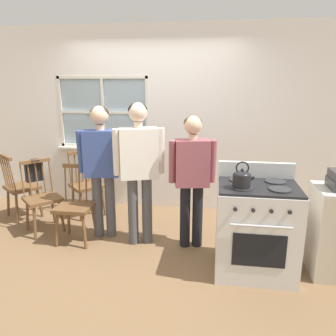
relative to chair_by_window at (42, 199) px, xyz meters
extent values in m
plane|color=brown|center=(1.29, -0.29, -0.44)|extent=(16.00, 16.00, 0.00)
cube|color=white|center=(-1.06, 1.11, 0.91)|extent=(1.70, 0.06, 2.70)
cube|color=white|center=(2.84, 1.11, 0.91)|extent=(3.30, 0.06, 2.70)
cube|color=white|center=(0.49, 1.11, 0.02)|extent=(1.40, 0.06, 0.92)
cube|color=white|center=(0.49, 1.11, 1.90)|extent=(1.40, 0.06, 0.71)
cube|color=silver|center=(0.49, 1.03, 0.47)|extent=(1.46, 0.10, 0.03)
cube|color=#9EB7C6|center=(0.49, 1.12, 1.01)|extent=(1.34, 0.01, 1.00)
cube|color=silver|center=(0.49, 1.09, 1.01)|extent=(0.04, 0.02, 1.06)
cube|color=silver|center=(0.49, 1.09, 1.01)|extent=(1.40, 0.02, 0.04)
cube|color=silver|center=(-0.19, 1.09, 1.01)|extent=(0.04, 0.03, 1.06)
cube|color=silver|center=(1.17, 1.09, 1.01)|extent=(0.04, 0.03, 1.06)
cube|color=silver|center=(0.49, 1.09, 1.53)|extent=(1.40, 0.03, 0.04)
cube|color=silver|center=(0.49, 1.09, 0.50)|extent=(1.40, 0.03, 0.04)
cube|color=brown|center=(0.02, -0.01, 0.00)|extent=(0.58, 0.58, 0.04)
cylinder|color=brown|center=(0.01, -0.25, -0.23)|extent=(0.05, 0.09, 0.42)
cylinder|color=brown|center=(0.25, 0.00, -0.23)|extent=(0.09, 0.05, 0.42)
cylinder|color=brown|center=(-0.22, -0.03, -0.23)|extent=(0.09, 0.05, 0.42)
cylinder|color=brown|center=(0.02, 0.22, -0.23)|extent=(0.05, 0.09, 0.42)
cylinder|color=brown|center=(-0.23, -0.03, 0.23)|extent=(0.06, 0.06, 0.45)
cylinder|color=brown|center=(-0.17, 0.04, 0.23)|extent=(0.06, 0.06, 0.45)
cylinder|color=brown|center=(-0.11, 0.10, 0.23)|extent=(0.06, 0.06, 0.45)
cylinder|color=brown|center=(-0.05, 0.17, 0.23)|extent=(0.06, 0.06, 0.45)
cylinder|color=brown|center=(0.02, 0.23, 0.23)|extent=(0.06, 0.06, 0.45)
cube|color=brown|center=(-0.11, 0.10, 0.47)|extent=(0.29, 0.30, 0.04)
cube|color=brown|center=(0.37, 0.60, 0.00)|extent=(0.58, 0.58, 0.04)
cylinder|color=brown|center=(0.35, 0.37, -0.23)|extent=(0.05, 0.09, 0.42)
cylinder|color=brown|center=(0.60, 0.60, -0.23)|extent=(0.09, 0.05, 0.42)
cylinder|color=brown|center=(0.13, 0.60, -0.23)|extent=(0.09, 0.05, 0.42)
cylinder|color=brown|center=(0.38, 0.83, -0.23)|extent=(0.05, 0.09, 0.42)
cylinder|color=brown|center=(0.12, 0.60, 0.23)|extent=(0.06, 0.06, 0.45)
cylinder|color=brown|center=(0.18, 0.66, 0.23)|extent=(0.06, 0.06, 0.45)
cylinder|color=brown|center=(0.25, 0.72, 0.23)|extent=(0.06, 0.06, 0.45)
cylinder|color=brown|center=(0.31, 0.79, 0.23)|extent=(0.06, 0.06, 0.45)
cylinder|color=brown|center=(0.38, 0.85, 0.23)|extent=(0.06, 0.06, 0.45)
cube|color=brown|center=(0.25, 0.72, 0.47)|extent=(0.30, 0.29, 0.04)
cube|color=brown|center=(0.54, -0.22, 0.00)|extent=(0.42, 0.40, 0.04)
cylinder|color=brown|center=(0.37, -0.38, -0.23)|extent=(0.07, 0.07, 0.42)
cylinder|color=brown|center=(0.71, -0.38, -0.23)|extent=(0.07, 0.07, 0.42)
cylinder|color=brown|center=(0.37, -0.06, -0.23)|extent=(0.07, 0.07, 0.42)
cylinder|color=brown|center=(0.71, -0.06, -0.23)|extent=(0.07, 0.07, 0.42)
cylinder|color=brown|center=(0.36, -0.05, 0.23)|extent=(0.02, 0.06, 0.45)
cylinder|color=brown|center=(0.45, -0.05, 0.23)|extent=(0.02, 0.06, 0.45)
cylinder|color=brown|center=(0.54, -0.05, 0.23)|extent=(0.02, 0.06, 0.45)
cylinder|color=brown|center=(0.63, -0.05, 0.23)|extent=(0.02, 0.06, 0.45)
cylinder|color=brown|center=(0.72, -0.05, 0.23)|extent=(0.02, 0.06, 0.45)
cube|color=brown|center=(0.54, -0.05, 0.47)|extent=(0.38, 0.04, 0.04)
cube|color=brown|center=(-0.52, 0.39, 0.00)|extent=(0.58, 0.57, 0.04)
cylinder|color=brown|center=(-0.29, 0.42, -0.23)|extent=(0.09, 0.06, 0.42)
cylinder|color=brown|center=(-0.56, 0.62, -0.23)|extent=(0.06, 0.09, 0.42)
cylinder|color=brown|center=(-0.49, 0.16, -0.23)|extent=(0.06, 0.09, 0.42)
cylinder|color=brown|center=(-0.76, 0.37, -0.23)|extent=(0.09, 0.06, 0.42)
cylinder|color=brown|center=(-0.48, 0.15, 0.23)|extent=(0.05, 0.06, 0.45)
cylinder|color=brown|center=(-0.56, 0.20, 0.23)|extent=(0.05, 0.06, 0.45)
cylinder|color=brown|center=(-0.63, 0.26, 0.23)|extent=(0.05, 0.06, 0.45)
cylinder|color=brown|center=(-0.70, 0.31, 0.23)|extent=(0.05, 0.06, 0.45)
cylinder|color=brown|center=(-0.77, 0.37, 0.23)|extent=(0.05, 0.06, 0.45)
cube|color=brown|center=(-0.63, 0.26, 0.47)|extent=(0.33, 0.26, 0.04)
cylinder|color=#4C4C51|center=(0.76, -0.04, -0.04)|extent=(0.12, 0.12, 0.79)
cylinder|color=#4C4C51|center=(0.92, -0.02, -0.04)|extent=(0.12, 0.12, 0.79)
cube|color=#384C8E|center=(0.84, -0.03, 0.63)|extent=(0.44, 0.27, 0.56)
cylinder|color=#384C8E|center=(0.60, -0.09, 0.65)|extent=(0.09, 0.12, 0.52)
cylinder|color=#384C8E|center=(1.08, -0.01, 0.65)|extent=(0.09, 0.12, 0.52)
cylinder|color=beige|center=(0.84, -0.03, 0.94)|extent=(0.10, 0.10, 0.07)
sphere|color=beige|center=(0.84, -0.03, 1.08)|extent=(0.22, 0.22, 0.22)
ellipsoid|color=#332319|center=(0.84, -0.01, 1.10)|extent=(0.22, 0.22, 0.18)
cylinder|color=#4C4C51|center=(1.25, -0.17, -0.03)|extent=(0.12, 0.12, 0.82)
cylinder|color=#4C4C51|center=(1.40, -0.12, -0.03)|extent=(0.12, 0.12, 0.82)
cube|color=white|center=(1.33, -0.14, 0.67)|extent=(0.48, 0.34, 0.58)
cylinder|color=white|center=(1.09, -0.24, 0.69)|extent=(0.11, 0.13, 0.53)
cylinder|color=white|center=(1.57, -0.08, 0.69)|extent=(0.11, 0.13, 0.53)
cylinder|color=beige|center=(1.33, -0.14, 0.99)|extent=(0.10, 0.10, 0.07)
sphere|color=beige|center=(1.33, -0.14, 1.13)|extent=(0.21, 0.21, 0.21)
ellipsoid|color=black|center=(1.32, -0.13, 1.15)|extent=(0.21, 0.21, 0.17)
cylinder|color=black|center=(1.86, -0.14, -0.06)|extent=(0.12, 0.12, 0.75)
cylinder|color=black|center=(2.01, -0.12, -0.06)|extent=(0.12, 0.12, 0.75)
cube|color=#934C56|center=(1.94, -0.13, 0.58)|extent=(0.41, 0.28, 0.53)
cylinder|color=#934C56|center=(1.72, -0.19, 0.60)|extent=(0.10, 0.12, 0.49)
cylinder|color=#934C56|center=(2.16, -0.11, 0.60)|extent=(0.10, 0.12, 0.49)
cylinder|color=beige|center=(1.94, -0.13, 0.87)|extent=(0.10, 0.10, 0.06)
sphere|color=beige|center=(1.94, -0.13, 1.00)|extent=(0.20, 0.20, 0.20)
ellipsoid|color=brown|center=(1.93, -0.12, 1.02)|extent=(0.20, 0.20, 0.16)
cube|color=silver|center=(2.62, -0.57, 0.01)|extent=(0.78, 0.64, 0.90)
cube|color=black|center=(2.62, -0.57, 0.47)|extent=(0.77, 0.61, 0.02)
cylinder|color=#2D2D30|center=(2.44, -0.70, 0.49)|extent=(0.20, 0.20, 0.02)
cylinder|color=#2D2D30|center=(2.79, -0.70, 0.49)|extent=(0.20, 0.20, 0.02)
cylinder|color=#2D2D30|center=(2.44, -0.44, 0.49)|extent=(0.20, 0.20, 0.02)
cylinder|color=#2D2D30|center=(2.79, -0.44, 0.49)|extent=(0.20, 0.20, 0.02)
cube|color=silver|center=(2.62, -0.28, 0.56)|extent=(0.78, 0.06, 0.16)
cube|color=black|center=(2.62, -0.89, -0.04)|extent=(0.48, 0.01, 0.32)
cylinder|color=silver|center=(2.62, -0.92, 0.21)|extent=(0.55, 0.02, 0.02)
cylinder|color=#232326|center=(2.38, -0.90, 0.35)|extent=(0.04, 0.02, 0.04)
cylinder|color=#232326|center=(2.54, -0.90, 0.35)|extent=(0.04, 0.02, 0.04)
cylinder|color=#232326|center=(2.70, -0.90, 0.35)|extent=(0.04, 0.02, 0.04)
cylinder|color=#232326|center=(2.85, -0.90, 0.35)|extent=(0.04, 0.02, 0.04)
cylinder|color=black|center=(2.44, -0.70, 0.56)|extent=(0.17, 0.17, 0.12)
ellipsoid|color=black|center=(2.44, -0.70, 0.62)|extent=(0.16, 0.16, 0.07)
sphere|color=black|center=(2.44, -0.70, 0.66)|extent=(0.03, 0.03, 0.03)
cylinder|color=black|center=(2.52, -0.70, 0.58)|extent=(0.08, 0.03, 0.07)
torus|color=black|center=(2.44, -0.70, 0.68)|extent=(0.12, 0.01, 0.12)
cylinder|color=beige|center=(0.43, 1.02, 0.53)|extent=(0.11, 0.11, 0.09)
cylinder|color=#33261C|center=(0.43, 1.02, 0.57)|extent=(0.10, 0.10, 0.01)
cone|color=#2D7038|center=(0.45, 1.03, 0.66)|extent=(0.06, 0.05, 0.18)
cone|color=#2D7038|center=(0.43, 1.04, 0.61)|extent=(0.04, 0.05, 0.08)
cone|color=#2D7038|center=(0.42, 1.02, 0.66)|extent=(0.09, 0.05, 0.18)
cone|color=#2D7038|center=(0.42, 1.01, 0.62)|extent=(0.04, 0.05, 0.10)
cone|color=#2D7038|center=(0.44, 1.01, 0.64)|extent=(0.06, 0.06, 0.14)
cube|color=black|center=(-0.17, 0.16, 0.31)|extent=(0.22, 0.22, 0.26)
torus|color=black|center=(-0.11, 0.11, 0.48)|extent=(0.18, 0.18, 0.01)
camera|label=1|loc=(2.19, -3.69, 1.45)|focal=35.00mm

